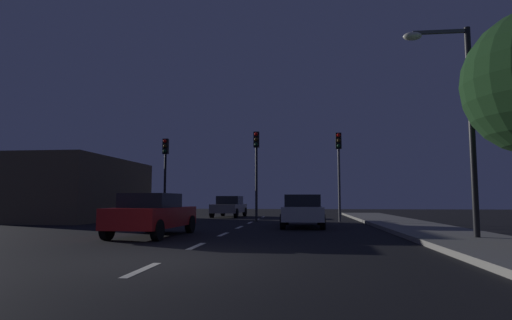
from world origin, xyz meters
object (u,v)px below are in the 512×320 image
car_stopped_ahead (303,210)px  car_adjacent_lane (153,214)px  car_oncoming_far (229,206)px  traffic_signal_left (165,163)px  street_lamp_right (459,109)px  traffic_signal_right (339,159)px  traffic_signal_center (256,158)px

car_stopped_ahead → car_adjacent_lane: size_ratio=1.04×
car_adjacent_lane → car_oncoming_far: size_ratio=1.01×
traffic_signal_left → car_adjacent_lane: traffic_signal_left is taller
car_adjacent_lane → street_lamp_right: street_lamp_right is taller
traffic_signal_left → street_lamp_right: street_lamp_right is taller
traffic_signal_left → car_oncoming_far: bearing=65.2°
car_oncoming_far → street_lamp_right: bearing=-59.6°
car_stopped_ahead → street_lamp_right: bearing=-53.6°
traffic_signal_left → traffic_signal_right: 10.00m
car_oncoming_far → car_adjacent_lane: bearing=-89.4°
car_stopped_ahead → car_oncoming_far: 11.68m
car_oncoming_far → street_lamp_right: 19.73m
traffic_signal_center → car_adjacent_lane: (-2.44, -9.86, -2.82)m
traffic_signal_right → car_adjacent_lane: 12.44m
traffic_signal_right → car_stopped_ahead: traffic_signal_right is taller
traffic_signal_left → traffic_signal_right: size_ratio=0.96×
traffic_signal_left → car_adjacent_lane: bearing=-73.5°
traffic_signal_right → car_adjacent_lane: (-7.08, -9.86, -2.73)m
traffic_signal_center → traffic_signal_right: 4.64m
traffic_signal_left → traffic_signal_center: size_ratio=0.94×
traffic_signal_center → car_stopped_ahead: (2.60, -4.48, -2.83)m
car_stopped_ahead → traffic_signal_left: bearing=150.6°
traffic_signal_right → car_adjacent_lane: traffic_signal_right is taller
traffic_signal_center → street_lamp_right: street_lamp_right is taller
car_stopped_ahead → car_adjacent_lane: car_stopped_ahead is taller
traffic_signal_center → street_lamp_right: (7.26, -10.81, 0.35)m
traffic_signal_center → car_stopped_ahead: bearing=-59.9°
car_oncoming_far → traffic_signal_left: bearing=-114.8°
car_adjacent_lane → street_lamp_right: bearing=-5.6°
car_stopped_ahead → car_oncoming_far: bearing=116.4°
traffic_signal_center → car_oncoming_far: 7.10m
traffic_signal_left → street_lamp_right: (12.63, -10.81, 0.55)m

